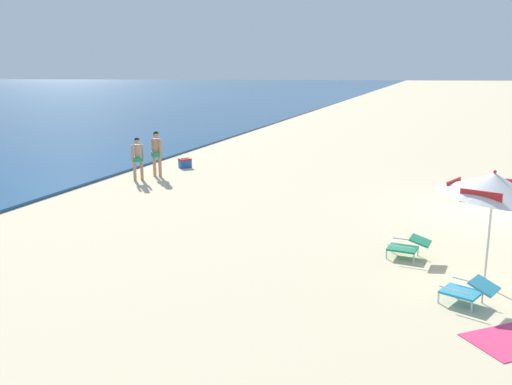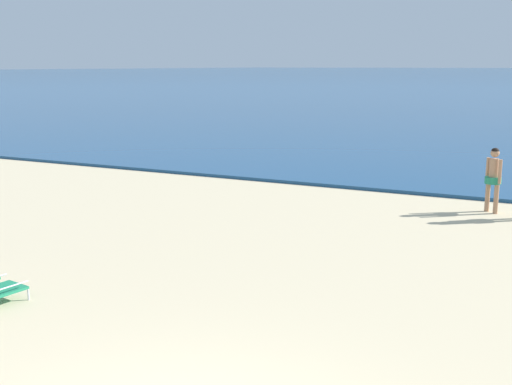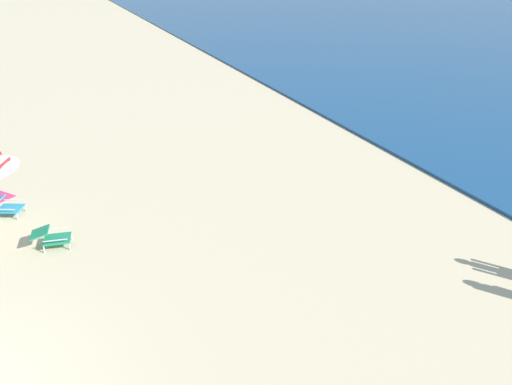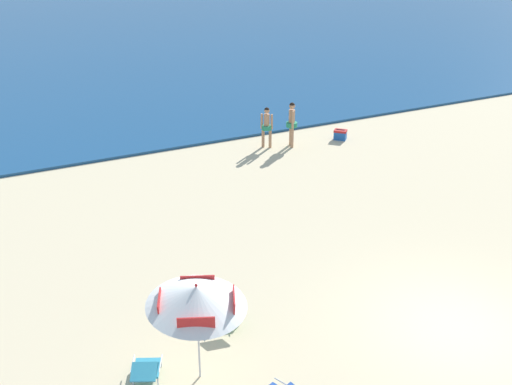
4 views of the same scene
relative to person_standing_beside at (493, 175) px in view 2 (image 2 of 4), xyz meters
name	(u,v)px [view 2 (image 2 of 4)]	position (x,y,z in m)	size (l,w,h in m)	color
person_standing_beside	(493,175)	(0.00, 0.00, 0.00)	(0.39, 0.39, 1.60)	tan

